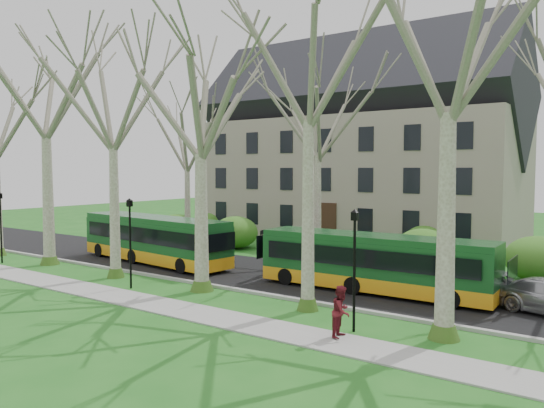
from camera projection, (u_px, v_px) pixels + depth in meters
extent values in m
plane|color=#1F611B|center=(240.00, 302.00, 23.22)|extent=(120.00, 120.00, 0.00)
cube|color=gray|center=(201.00, 314.00, 21.17)|extent=(70.00, 2.00, 0.06)
cube|color=black|center=(306.00, 280.00, 27.70)|extent=(80.00, 8.00, 0.06)
cube|color=#A5A39E|center=(260.00, 294.00, 24.43)|extent=(80.00, 0.25, 0.14)
cube|color=gray|center=(358.00, 178.00, 45.92)|extent=(26.00, 12.00, 10.00)
cylinder|color=black|center=(1.00, 231.00, 32.60)|extent=(0.10, 0.10, 4.00)
cube|color=black|center=(0.00, 196.00, 32.46)|extent=(0.22, 0.22, 0.30)
cylinder|color=black|center=(130.00, 248.00, 25.71)|extent=(0.10, 0.10, 4.00)
cube|color=black|center=(130.00, 203.00, 25.57)|extent=(0.22, 0.22, 0.30)
cylinder|color=black|center=(354.00, 276.00, 18.82)|extent=(0.10, 0.10, 4.00)
cube|color=black|center=(355.00, 216.00, 18.68)|extent=(0.22, 0.22, 0.30)
ellipsoid|color=#30621C|center=(177.00, 229.00, 42.13)|extent=(2.60, 2.60, 2.00)
ellipsoid|color=#30621C|center=(235.00, 235.00, 38.68)|extent=(2.60, 2.60, 2.00)
ellipsoid|color=#30621C|center=(423.00, 252.00, 30.65)|extent=(2.60, 2.60, 2.00)
ellipsoid|color=#30621C|center=(538.00, 263.00, 27.20)|extent=(2.60, 2.60, 2.00)
ellipsoid|color=#30621C|center=(209.00, 222.00, 48.17)|extent=(2.60, 2.60, 2.00)
ellipsoid|color=#30621C|center=(425.00, 238.00, 36.69)|extent=(2.60, 2.60, 2.00)
imported|color=maroon|center=(342.00, 311.00, 18.13)|extent=(0.75, 0.92, 1.78)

